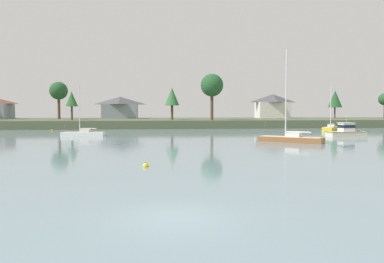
% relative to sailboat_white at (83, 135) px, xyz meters
% --- Properties ---
extents(ground_plane, '(413.78, 413.78, 0.00)m').
position_rel_sailboat_white_xyz_m(ground_plane, '(11.74, -47.67, -0.19)').
color(ground_plane, gray).
extents(far_shore_bank, '(186.20, 45.30, 1.94)m').
position_rel_sailboat_white_xyz_m(far_shore_bank, '(11.74, 45.14, 0.77)').
color(far_shore_bank, '#4C563D').
rests_on(far_shore_bank, ground).
extents(sailboat_white, '(7.00, 2.59, 8.71)m').
position_rel_sailboat_white_xyz_m(sailboat_white, '(0.00, 0.00, 0.00)').
color(sailboat_white, white).
rests_on(sailboat_white, ground).
extents(sailboat_yellow, '(6.40, 7.24, 10.37)m').
position_rel_sailboat_white_xyz_m(sailboat_yellow, '(48.57, 11.67, 0.04)').
color(sailboat_yellow, gold).
rests_on(sailboat_yellow, ground).
extents(sailboat_wood, '(7.85, 6.93, 12.53)m').
position_rel_sailboat_white_xyz_m(sailboat_wood, '(29.03, -15.39, 0.06)').
color(sailboat_wood, brown).
rests_on(sailboat_wood, ground).
extents(cruiser_cream, '(7.49, 2.85, 3.94)m').
position_rel_sailboat_white_xyz_m(cruiser_cream, '(42.92, -5.38, 0.32)').
color(cruiser_cream, beige).
rests_on(cruiser_cream, ground).
extents(mooring_buoy_orange, '(0.44, 0.44, 0.49)m').
position_rel_sailboat_white_xyz_m(mooring_buoy_orange, '(-9.57, 18.02, -0.12)').
color(mooring_buoy_orange, orange).
rests_on(mooring_buoy_orange, ground).
extents(mooring_buoy_yellow, '(0.43, 0.43, 0.48)m').
position_rel_sailboat_white_xyz_m(mooring_buoy_yellow, '(10.51, -34.82, -0.12)').
color(mooring_buoy_yellow, yellow).
rests_on(mooring_buoy_yellow, ground).
extents(shore_tree_inland_b, '(3.78, 3.78, 8.34)m').
position_rel_sailboat_white_xyz_m(shore_tree_inland_b, '(16.54, 34.21, 7.66)').
color(shore_tree_inland_b, brown).
rests_on(shore_tree_inland_b, far_shore_bank).
extents(shore_tree_center, '(4.21, 4.21, 8.54)m').
position_rel_sailboat_white_xyz_m(shore_tree_center, '(67.14, 45.35, 7.67)').
color(shore_tree_center, brown).
rests_on(shore_tree_center, far_shore_bank).
extents(shore_tree_far_right, '(2.99, 2.99, 7.03)m').
position_rel_sailboat_white_xyz_m(shore_tree_far_right, '(-8.30, 31.73, 6.86)').
color(shore_tree_far_right, brown).
rests_on(shore_tree_far_right, far_shore_bank).
extents(shore_tree_right_mid, '(5.74, 5.74, 11.64)m').
position_rel_sailboat_white_xyz_m(shore_tree_right_mid, '(26.46, 30.75, 10.40)').
color(shore_tree_right_mid, brown).
rests_on(shore_tree_right_mid, far_shore_bank).
extents(shore_tree_center_left, '(4.92, 4.92, 10.30)m').
position_rel_sailboat_white_xyz_m(shore_tree_center_left, '(-14.24, 43.81, 9.45)').
color(shore_tree_center_left, brown).
rests_on(shore_tree_center_left, far_shore_bank).
extents(cottage_eastern, '(11.35, 8.88, 6.63)m').
position_rel_sailboat_white_xyz_m(cottage_eastern, '(1.72, 53.13, 5.18)').
color(cottage_eastern, gray).
rests_on(cottage_eastern, far_shore_bank).
extents(cottage_hillside, '(11.27, 6.93, 7.82)m').
position_rel_sailboat_white_xyz_m(cottage_hillside, '(51.06, 55.93, 5.79)').
color(cottage_hillside, silver).
rests_on(cottage_hillside, far_shore_bank).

